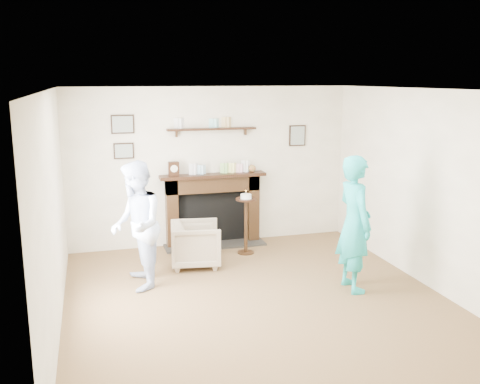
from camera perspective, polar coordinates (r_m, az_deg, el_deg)
The scene contains 6 objects.
ground at distance 6.53m, azimuth 1.99°, elevation -11.65°, with size 5.00×5.00×0.00m, color brown.
room_shell at distance 6.71m, azimuth 0.28°, elevation 3.48°, with size 4.54×5.02×2.52m.
armchair at distance 7.75m, azimuth -4.69°, elevation -7.77°, with size 0.67×0.69×0.63m, color tan.
man at distance 7.08m, azimuth -10.72°, elevation -9.92°, with size 0.79×0.62×1.63m, color silver.
woman at distance 7.06m, azimuth 11.80°, elevation -10.04°, with size 0.62×0.41×1.71m, color teal.
pedestal_table at distance 8.06m, azimuth 0.64°, elevation -2.44°, with size 0.31×0.31×0.98m.
Camera 1 is at (-1.84, -5.69, 2.63)m, focal length 40.00 mm.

